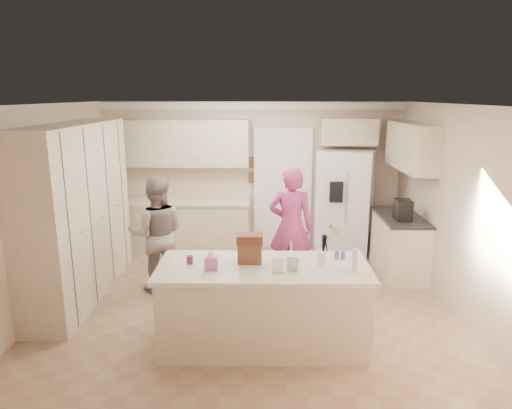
{
  "coord_description": "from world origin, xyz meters",
  "views": [
    {
      "loc": [
        0.18,
        -5.7,
        2.71
      ],
      "look_at": [
        0.1,
        0.35,
        1.25
      ],
      "focal_mm": 32.0,
      "sensor_mm": 36.0,
      "label": 1
    }
  ],
  "objects_px": {
    "utensil_crock": "(324,258)",
    "teen_boy": "(157,234)",
    "coffee_maker": "(403,210)",
    "tissue_box": "(211,263)",
    "teen_girl": "(291,227)",
    "refrigerator": "(345,202)",
    "island_base": "(263,307)",
    "dollhouse_body": "(250,253)"
  },
  "relations": [
    {
      "from": "island_base",
      "to": "refrigerator",
      "type": "bearing_deg",
      "value": 65.43
    },
    {
      "from": "dollhouse_body",
      "to": "teen_girl",
      "type": "relative_size",
      "value": 0.15
    },
    {
      "from": "refrigerator",
      "to": "utensil_crock",
      "type": "height_order",
      "value": "refrigerator"
    },
    {
      "from": "tissue_box",
      "to": "teen_boy",
      "type": "bearing_deg",
      "value": 120.99
    },
    {
      "from": "coffee_maker",
      "to": "island_base",
      "type": "bearing_deg",
      "value": -137.17
    },
    {
      "from": "coffee_maker",
      "to": "utensil_crock",
      "type": "height_order",
      "value": "coffee_maker"
    },
    {
      "from": "refrigerator",
      "to": "island_base",
      "type": "xyz_separation_m",
      "value": [
        -1.43,
        -3.12,
        -0.46
      ]
    },
    {
      "from": "coffee_maker",
      "to": "teen_boy",
      "type": "bearing_deg",
      "value": -172.75
    },
    {
      "from": "island_base",
      "to": "tissue_box",
      "type": "relative_size",
      "value": 15.71
    },
    {
      "from": "coffee_maker",
      "to": "tissue_box",
      "type": "height_order",
      "value": "coffee_maker"
    },
    {
      "from": "tissue_box",
      "to": "teen_girl",
      "type": "bearing_deg",
      "value": 61.7
    },
    {
      "from": "island_base",
      "to": "teen_girl",
      "type": "distance_m",
      "value": 1.76
    },
    {
      "from": "teen_boy",
      "to": "refrigerator",
      "type": "bearing_deg",
      "value": -159.36
    },
    {
      "from": "refrigerator",
      "to": "utensil_crock",
      "type": "distance_m",
      "value": 3.17
    },
    {
      "from": "island_base",
      "to": "utensil_crock",
      "type": "bearing_deg",
      "value": 4.4
    },
    {
      "from": "coffee_maker",
      "to": "dollhouse_body",
      "type": "relative_size",
      "value": 1.15
    },
    {
      "from": "coffee_maker",
      "to": "teen_boy",
      "type": "distance_m",
      "value": 3.57
    },
    {
      "from": "tissue_box",
      "to": "teen_boy",
      "type": "distance_m",
      "value": 1.82
    },
    {
      "from": "coffee_maker",
      "to": "teen_boy",
      "type": "height_order",
      "value": "teen_boy"
    },
    {
      "from": "teen_boy",
      "to": "teen_girl",
      "type": "relative_size",
      "value": 0.94
    },
    {
      "from": "island_base",
      "to": "dollhouse_body",
      "type": "xyz_separation_m",
      "value": [
        -0.15,
        0.1,
        0.6
      ]
    },
    {
      "from": "refrigerator",
      "to": "teen_girl",
      "type": "distance_m",
      "value": 1.79
    },
    {
      "from": "island_base",
      "to": "dollhouse_body",
      "type": "height_order",
      "value": "dollhouse_body"
    },
    {
      "from": "refrigerator",
      "to": "teen_boy",
      "type": "height_order",
      "value": "refrigerator"
    },
    {
      "from": "tissue_box",
      "to": "teen_girl",
      "type": "distance_m",
      "value": 2.0
    },
    {
      "from": "coffee_maker",
      "to": "teen_girl",
      "type": "bearing_deg",
      "value": -171.64
    },
    {
      "from": "utensil_crock",
      "to": "dollhouse_body",
      "type": "relative_size",
      "value": 0.58
    },
    {
      "from": "island_base",
      "to": "teen_boy",
      "type": "bearing_deg",
      "value": 135.6
    },
    {
      "from": "tissue_box",
      "to": "dollhouse_body",
      "type": "relative_size",
      "value": 0.54
    },
    {
      "from": "coffee_maker",
      "to": "teen_girl",
      "type": "height_order",
      "value": "teen_girl"
    },
    {
      "from": "coffee_maker",
      "to": "tissue_box",
      "type": "bearing_deg",
      "value": -142.43
    },
    {
      "from": "dollhouse_body",
      "to": "teen_boy",
      "type": "distance_m",
      "value": 1.91
    },
    {
      "from": "teen_girl",
      "to": "teen_boy",
      "type": "bearing_deg",
      "value": 13.12
    },
    {
      "from": "teen_boy",
      "to": "tissue_box",
      "type": "bearing_deg",
      "value": 111.78
    },
    {
      "from": "tissue_box",
      "to": "utensil_crock",
      "type": "bearing_deg",
      "value": 7.13
    },
    {
      "from": "utensil_crock",
      "to": "teen_boy",
      "type": "xyz_separation_m",
      "value": [
        -2.13,
        1.4,
        -0.18
      ]
    },
    {
      "from": "island_base",
      "to": "teen_boy",
      "type": "height_order",
      "value": "teen_boy"
    },
    {
      "from": "tissue_box",
      "to": "refrigerator",
      "type": "bearing_deg",
      "value": 58.46
    },
    {
      "from": "refrigerator",
      "to": "teen_girl",
      "type": "relative_size",
      "value": 1.03
    },
    {
      "from": "island_base",
      "to": "dollhouse_body",
      "type": "distance_m",
      "value": 0.62
    },
    {
      "from": "island_base",
      "to": "utensil_crock",
      "type": "xyz_separation_m",
      "value": [
        0.65,
        0.05,
        0.56
      ]
    },
    {
      "from": "coffee_maker",
      "to": "island_base",
      "type": "relative_size",
      "value": 0.14
    }
  ]
}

